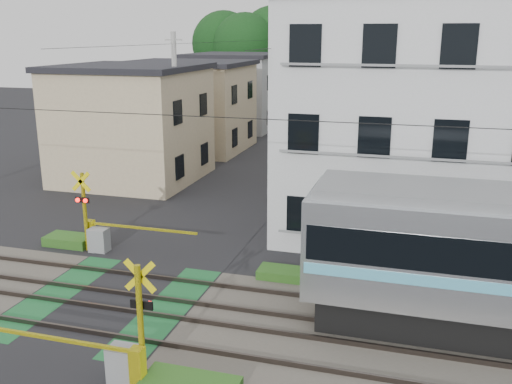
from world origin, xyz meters
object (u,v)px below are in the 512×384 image
(crossing_signal_near, at_px, (125,356))
(apartment_block, at_px, (415,118))
(crossing_signal_far, at_px, (97,233))
(pedestrian, at_px, (320,128))

(crossing_signal_near, xyz_separation_m, apartment_block, (5.91, 13.15, 3.94))
(apartment_block, bearing_deg, crossing_signal_far, -152.22)
(crossing_signal_far, relative_size, pedestrian, 2.77)
(crossing_signal_near, height_order, pedestrian, crossing_signal_near)
(apartment_block, xyz_separation_m, pedestrian, (-7.25, 19.86, -3.80))
(crossing_signal_near, relative_size, apartment_block, 0.46)
(crossing_signal_far, xyz_separation_m, pedestrian, (3.84, 25.70, 0.14))
(crossing_signal_near, bearing_deg, crossing_signal_far, 125.29)
(pedestrian, bearing_deg, apartment_block, 96.54)
(apartment_block, bearing_deg, crossing_signal_near, -114.22)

